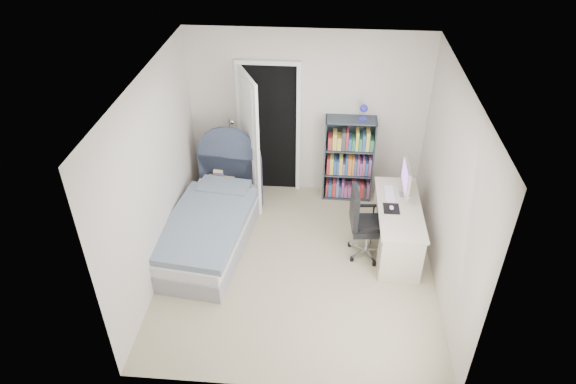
# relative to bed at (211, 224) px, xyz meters

# --- Properties ---
(room_shell) EXTENTS (3.50, 3.70, 2.60)m
(room_shell) POSITION_rel_bed_xyz_m (1.19, -0.39, 0.96)
(room_shell) COLOR gray
(room_shell) RESTS_ON ground
(door) EXTENTS (0.92, 0.76, 2.06)m
(door) POSITION_rel_bed_xyz_m (0.49, 1.15, 0.75)
(door) COLOR black
(door) RESTS_ON ground
(bed) EXTENTS (1.20, 2.15, 1.26)m
(bed) POSITION_rel_bed_xyz_m (0.00, 0.00, 0.00)
(bed) COLOR gray
(bed) RESTS_ON ground
(nightstand) EXTENTS (0.39, 0.39, 0.57)m
(nightstand) POSITION_rel_bed_xyz_m (-0.02, 0.97, 0.09)
(nightstand) COLOR tan
(nightstand) RESTS_ON ground
(floor_lamp) EXTENTS (0.18, 0.18, 1.24)m
(floor_lamp) POSITION_rel_bed_xyz_m (0.10, 1.23, 0.22)
(floor_lamp) COLOR silver
(floor_lamp) RESTS_ON ground
(bookcase) EXTENTS (0.72, 0.31, 1.53)m
(bookcase) POSITION_rel_bed_xyz_m (1.83, 1.25, 0.31)
(bookcase) COLOR #323B44
(bookcase) RESTS_ON ground
(desk) EXTENTS (0.55, 1.39, 1.14)m
(desk) POSITION_rel_bed_xyz_m (2.45, 0.07, 0.09)
(desk) COLOR beige
(desk) RESTS_ON ground
(office_chair) EXTENTS (0.52, 0.54, 1.00)m
(office_chair) POSITION_rel_bed_xyz_m (1.99, -0.09, 0.27)
(office_chair) COLOR silver
(office_chair) RESTS_ON ground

